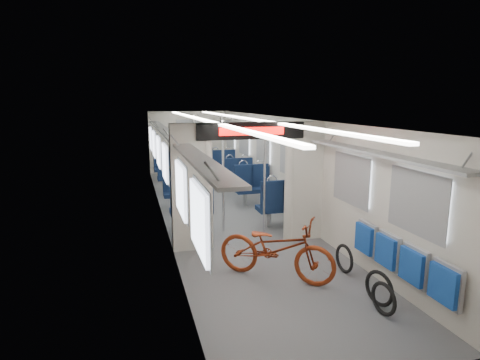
{
  "coord_description": "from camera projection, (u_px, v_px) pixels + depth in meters",
  "views": [
    {
      "loc": [
        -2.1,
        -8.99,
        2.69
      ],
      "look_at": [
        -0.02,
        -1.38,
        1.12
      ],
      "focal_mm": 30.0,
      "sensor_mm": 36.0,
      "label": 1
    }
  ],
  "objects": [
    {
      "name": "bicycle",
      "position": [
        276.0,
        248.0,
        6.07
      ],
      "size": [
        1.84,
        1.66,
        0.97
      ],
      "primitive_type": "imported",
      "rotation": [
        0.0,
        0.0,
        0.89
      ],
      "color": "maroon",
      "rests_on": "ground"
    },
    {
      "name": "stanchion_far_right",
      "position": [
        222.0,
        155.0,
        11.42
      ],
      "size": [
        0.04,
        0.04,
        2.3
      ],
      "primitive_type": "cylinder",
      "color": "silver",
      "rests_on": "ground"
    },
    {
      "name": "bike_hoop_a",
      "position": [
        383.0,
        301.0,
        5.08
      ],
      "size": [
        0.1,
        0.44,
        0.44
      ],
      "primitive_type": "torus",
      "rotation": [
        1.57,
        0.0,
        1.69
      ],
      "color": "black",
      "rests_on": "ground"
    },
    {
      "name": "stanchion_near_left",
      "position": [
        223.0,
        177.0,
        8.19
      ],
      "size": [
        0.05,
        0.05,
        2.3
      ],
      "primitive_type": "cylinder",
      "color": "silver",
      "rests_on": "ground"
    },
    {
      "name": "stanchion_near_right",
      "position": [
        264.0,
        180.0,
        7.86
      ],
      "size": [
        0.04,
        0.04,
        2.3
      ],
      "primitive_type": "cylinder",
      "color": "silver",
      "rests_on": "ground"
    },
    {
      "name": "seat_bay_near_right",
      "position": [
        265.0,
        191.0,
        9.51
      ],
      "size": [
        0.96,
        2.3,
        1.17
      ],
      "color": "#0C1A37",
      "rests_on": "ground"
    },
    {
      "name": "bike_hoop_c",
      "position": [
        344.0,
        260.0,
        6.34
      ],
      "size": [
        0.08,
        0.47,
        0.46
      ],
      "primitive_type": "torus",
      "rotation": [
        1.57,
        0.0,
        1.63
      ],
      "color": "black",
      "rests_on": "ground"
    },
    {
      "name": "seat_bay_near_left",
      "position": [
        186.0,
        196.0,
        9.18
      ],
      "size": [
        0.89,
        1.98,
        1.07
      ],
      "color": "#0C1A37",
      "rests_on": "ground"
    },
    {
      "name": "carriage",
      "position": [
        228.0,
        154.0,
        9.02
      ],
      "size": [
        12.0,
        12.02,
        2.31
      ],
      "color": "#515456",
      "rests_on": "ground"
    },
    {
      "name": "flip_bench",
      "position": [
        400.0,
        258.0,
        5.44
      ],
      "size": [
        0.12,
        2.1,
        0.51
      ],
      "color": "gray",
      "rests_on": "carriage"
    },
    {
      "name": "stanchion_far_left",
      "position": [
        195.0,
        157.0,
        11.06
      ],
      "size": [
        0.04,
        0.04,
        2.3
      ],
      "primitive_type": "cylinder",
      "color": "silver",
      "rests_on": "ground"
    },
    {
      "name": "bike_hoop_b",
      "position": [
        379.0,
        290.0,
        5.31
      ],
      "size": [
        0.15,
        0.49,
        0.49
      ],
      "primitive_type": "torus",
      "rotation": [
        1.57,
        0.0,
        1.77
      ],
      "color": "black",
      "rests_on": "ground"
    },
    {
      "name": "seat_bay_far_left",
      "position": [
        170.0,
        169.0,
        12.78
      ],
      "size": [
        0.89,
        1.99,
        1.07
      ],
      "color": "#0C1A37",
      "rests_on": "ground"
    },
    {
      "name": "seat_bay_far_right",
      "position": [
        229.0,
        168.0,
        12.94
      ],
      "size": [
        0.93,
        2.15,
        1.12
      ],
      "color": "#0C1A37",
      "rests_on": "ground"
    }
  ]
}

